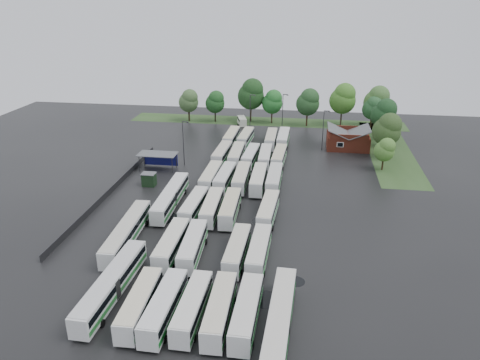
# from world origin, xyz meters

# --- Properties ---
(ground) EXTENTS (160.00, 160.00, 0.00)m
(ground) POSITION_xyz_m (0.00, 0.00, 0.00)
(ground) COLOR black
(ground) RESTS_ON ground
(brick_building) EXTENTS (10.07, 8.60, 5.39)m
(brick_building) POSITION_xyz_m (24.00, 42.77, 1.87)
(brick_building) COLOR maroon
(brick_building) RESTS_ON ground
(wash_shed) EXTENTS (8.20, 4.20, 3.58)m
(wash_shed) POSITION_xyz_m (-17.20, 22.02, 2.99)
(wash_shed) COLOR #2D2D30
(wash_shed) RESTS_ON ground
(utility_hut) EXTENTS (2.70, 2.20, 2.62)m
(utility_hut) POSITION_xyz_m (-16.20, 12.60, 1.32)
(utility_hut) COLOR black
(utility_hut) RESTS_ON ground
(grass_strip_north) EXTENTS (80.00, 10.00, 0.01)m
(grass_strip_north) POSITION_xyz_m (2.00, 64.80, 0.01)
(grass_strip_north) COLOR #2D4A20
(grass_strip_north) RESTS_ON ground
(grass_strip_east) EXTENTS (10.00, 50.00, 0.01)m
(grass_strip_east) POSITION_xyz_m (34.00, 42.80, 0.01)
(grass_strip_east) COLOR #2D4A20
(grass_strip_east) RESTS_ON ground
(west_fence) EXTENTS (0.10, 50.00, 1.20)m
(west_fence) POSITION_xyz_m (-22.20, 8.00, 0.60)
(west_fence) COLOR #2D2D30
(west_fence) RESTS_ON ground
(bus_r0c0) EXTENTS (2.83, 11.62, 3.21)m
(bus_r0c0) POSITION_xyz_m (-4.21, -26.09, 1.77)
(bus_r0c0) COLOR silver
(bus_r0c0) RESTS_ON ground
(bus_r0c1) EXTENTS (2.70, 11.88, 3.30)m
(bus_r0c1) POSITION_xyz_m (-1.22, -26.22, 1.81)
(bus_r0c1) COLOR silver
(bus_r0c1) RESTS_ON ground
(bus_r0c2) EXTENTS (2.56, 11.43, 3.17)m
(bus_r0c2) POSITION_xyz_m (2.00, -25.76, 1.75)
(bus_r0c2) COLOR silver
(bus_r0c2) RESTS_ON ground
(bus_r0c3) EXTENTS (2.71, 11.70, 3.24)m
(bus_r0c3) POSITION_xyz_m (5.24, -25.82, 1.78)
(bus_r0c3) COLOR silver
(bus_r0c3) RESTS_ON ground
(bus_r0c4) EXTENTS (2.64, 11.81, 3.28)m
(bus_r0c4) POSITION_xyz_m (8.36, -25.80, 1.80)
(bus_r0c4) COLOR silver
(bus_r0c4) RESTS_ON ground
(bus_r1c0) EXTENTS (2.58, 11.82, 3.29)m
(bus_r1c0) POSITION_xyz_m (-4.40, -12.22, 1.81)
(bus_r1c0) COLOR silver
(bus_r1c0) RESTS_ON ground
(bus_r1c1) EXTENTS (3.05, 11.77, 3.24)m
(bus_r1c1) POSITION_xyz_m (-1.28, -12.19, 1.78)
(bus_r1c1) COLOR silver
(bus_r1c1) RESTS_ON ground
(bus_r1c3) EXTENTS (2.58, 11.38, 3.16)m
(bus_r1c3) POSITION_xyz_m (5.17, -12.30, 1.74)
(bus_r1c3) COLOR silver
(bus_r1c3) RESTS_ON ground
(bus_r1c4) EXTENTS (2.63, 11.57, 3.21)m
(bus_r1c4) POSITION_xyz_m (8.26, -12.14, 1.77)
(bus_r1c4) COLOR silver
(bus_r1c4) RESTS_ON ground
(bus_r2c0) EXTENTS (2.78, 11.36, 3.14)m
(bus_r2c0) POSITION_xyz_m (-4.34, 1.15, 1.73)
(bus_r2c0) COLOR silver
(bus_r2c0) RESTS_ON ground
(bus_r2c1) EXTENTS (2.79, 11.46, 3.17)m
(bus_r2c1) POSITION_xyz_m (-1.20, 1.01, 1.74)
(bus_r2c1) COLOR silver
(bus_r2c1) RESTS_ON ground
(bus_r2c2) EXTENTS (2.79, 11.63, 3.22)m
(bus_r2c2) POSITION_xyz_m (1.93, 1.08, 1.77)
(bus_r2c2) COLOR silver
(bus_r2c2) RESTS_ON ground
(bus_r2c4) EXTENTS (2.96, 11.59, 3.20)m
(bus_r2c4) POSITION_xyz_m (8.36, 1.15, 1.76)
(bus_r2c4) COLOR silver
(bus_r2c4) RESTS_ON ground
(bus_r3c0) EXTENTS (2.59, 11.63, 3.23)m
(bus_r3c0) POSITION_xyz_m (-4.20, 14.63, 1.78)
(bus_r3c0) COLOR silver
(bus_r3c0) RESTS_ON ground
(bus_r3c1) EXTENTS (2.79, 11.51, 3.18)m
(bus_r3c1) POSITION_xyz_m (-1.39, 14.71, 1.75)
(bus_r3c1) COLOR silver
(bus_r3c1) RESTS_ON ground
(bus_r3c2) EXTENTS (2.72, 11.66, 3.23)m
(bus_r3c2) POSITION_xyz_m (1.84, 14.92, 1.78)
(bus_r3c2) COLOR silver
(bus_r3c2) RESTS_ON ground
(bus_r3c3) EXTENTS (2.69, 11.86, 3.29)m
(bus_r3c3) POSITION_xyz_m (5.24, 14.55, 1.81)
(bus_r3c3) COLOR silver
(bus_r3c3) RESTS_ON ground
(bus_r3c4) EXTENTS (2.56, 11.82, 3.29)m
(bus_r3c4) POSITION_xyz_m (8.26, 15.10, 1.81)
(bus_r3c4) COLOR silver
(bus_r3c4) RESTS_ON ground
(bus_r4c0) EXTENTS (2.80, 11.69, 3.23)m
(bus_r4c0) POSITION_xyz_m (-4.56, 28.75, 1.78)
(bus_r4c0) COLOR silver
(bus_r4c0) RESTS_ON ground
(bus_r4c1) EXTENTS (2.71, 11.71, 3.24)m
(bus_r4c1) POSITION_xyz_m (-1.21, 28.35, 1.78)
(bus_r4c1) COLOR silver
(bus_r4c1) RESTS_ON ground
(bus_r4c2) EXTENTS (2.93, 11.36, 3.13)m
(bus_r4c2) POSITION_xyz_m (2.01, 28.25, 1.72)
(bus_r4c2) COLOR silver
(bus_r4c2) RESTS_ON ground
(bus_r4c3) EXTENTS (2.71, 11.45, 3.17)m
(bus_r4c3) POSITION_xyz_m (5.23, 28.15, 1.74)
(bus_r4c3) COLOR silver
(bus_r4c3) RESTS_ON ground
(bus_r4c4) EXTENTS (2.85, 11.45, 3.16)m
(bus_r4c4) POSITION_xyz_m (8.27, 28.47, 1.74)
(bus_r4c4) COLOR silver
(bus_r4c4) RESTS_ON ground
(bus_r5c0) EXTENTS (2.65, 11.73, 3.25)m
(bus_r5c0) POSITION_xyz_m (-4.53, 41.66, 1.79)
(bus_r5c0) COLOR silver
(bus_r5c0) RESTS_ON ground
(bus_r5c1) EXTENTS (2.96, 11.39, 3.14)m
(bus_r5c1) POSITION_xyz_m (-1.01, 42.07, 1.73)
(bus_r5c1) COLOR silver
(bus_r5c1) RESTS_ON ground
(bus_r5c3) EXTENTS (2.59, 11.54, 3.20)m
(bus_r5c3) POSITION_xyz_m (5.38, 41.66, 1.76)
(bus_r5c3) COLOR silver
(bus_r5c3) RESTS_ON ground
(bus_r5c4) EXTENTS (2.67, 11.86, 3.29)m
(bus_r5c4) POSITION_xyz_m (8.34, 42.33, 1.81)
(bus_r5c4) COLOR silver
(bus_r5c4) RESTS_ON ground
(artic_bus_west_a) EXTENTS (2.96, 17.65, 3.26)m
(artic_bus_west_a) POSITION_xyz_m (-8.99, -22.91, 1.81)
(artic_bus_west_a) COLOR silver
(artic_bus_west_a) RESTS_ON ground
(artic_bus_west_b) EXTENTS (2.81, 17.52, 3.24)m
(artic_bus_west_b) POSITION_xyz_m (-9.26, 4.00, 1.80)
(artic_bus_west_b) COLOR silver
(artic_bus_west_b) RESTS_ON ground
(artic_bus_west_c) EXTENTS (3.26, 17.61, 3.25)m
(artic_bus_west_c) POSITION_xyz_m (-12.15, -9.63, 1.80)
(artic_bus_west_c) COLOR silver
(artic_bus_west_c) RESTS_ON ground
(artic_bus_east) EXTENTS (3.04, 17.57, 3.25)m
(artic_bus_east) POSITION_xyz_m (12.16, -26.85, 1.80)
(artic_bus_east) COLOR silver
(artic_bus_east) RESTS_ON ground
(minibus) EXTENTS (3.45, 5.76, 2.36)m
(minibus) POSITION_xyz_m (-4.51, 59.67, 1.31)
(minibus) COLOR beige
(minibus) RESTS_ON ground
(tree_north_0) EXTENTS (5.75, 5.75, 9.53)m
(tree_north_0) POSITION_xyz_m (-20.44, 62.05, 6.13)
(tree_north_0) COLOR black
(tree_north_0) RESTS_ON ground
(tree_north_1) EXTENTS (5.58, 5.58, 9.24)m
(tree_north_1) POSITION_xyz_m (-12.68, 62.48, 5.94)
(tree_north_1) COLOR black
(tree_north_1) RESTS_ON ground
(tree_north_2) EXTENTS (7.65, 7.65, 12.68)m
(tree_north_2) POSITION_xyz_m (-2.42, 64.36, 8.16)
(tree_north_2) COLOR #352412
(tree_north_2) RESTS_ON ground
(tree_north_3) EXTENTS (5.92, 5.92, 9.81)m
(tree_north_3) POSITION_xyz_m (3.87, 63.43, 6.31)
(tree_north_3) COLOR #372419
(tree_north_3) RESTS_ON ground
(tree_north_4) EXTENTS (6.52, 6.52, 10.79)m
(tree_north_4) POSITION_xyz_m (14.00, 61.68, 6.94)
(tree_north_4) COLOR #3B2416
(tree_north_4) RESTS_ON ground
(tree_north_5) EXTENTS (7.36, 7.36, 12.19)m
(tree_north_5) POSITION_xyz_m (23.62, 63.54, 7.85)
(tree_north_5) COLOR #35281C
(tree_north_5) RESTS_ON ground
(tree_north_6) EXTENTS (7.09, 7.09, 11.74)m
(tree_north_6) POSITION_xyz_m (32.90, 63.53, 7.55)
(tree_north_6) COLOR black
(tree_north_6) RESTS_ON ground
(tree_east_0) EXTENTS (4.39, 4.37, 7.24)m
(tree_east_0) POSITION_xyz_m (30.61, 28.27, 4.65)
(tree_east_0) COLOR black
(tree_east_0) RESTS_ON ground
(tree_east_1) EXTENTS (6.44, 6.44, 10.67)m
(tree_east_1) POSITION_xyz_m (31.98, 36.34, 6.86)
(tree_east_1) COLOR black
(tree_east_1) RESTS_ON ground
(tree_east_2) EXTENTS (4.48, 4.45, 7.38)m
(tree_east_2) POSITION_xyz_m (33.85, 45.19, 4.74)
(tree_east_2) COLOR #352112
(tree_east_2) RESTS_ON ground
(tree_east_3) EXTENTS (6.52, 6.52, 10.80)m
(tree_east_3) POSITION_xyz_m (33.26, 51.16, 6.95)
(tree_east_3) COLOR black
(tree_east_3) RESTS_ON ground
(tree_east_4) EXTENTS (5.59, 5.59, 9.25)m
(tree_east_4) POSITION_xyz_m (31.72, 61.51, 5.95)
(tree_east_4) COLOR black
(tree_east_4) RESTS_ON ground
(lamp_post_ne) EXTENTS (1.50, 0.29, 9.73)m
(lamp_post_ne) POSITION_xyz_m (17.95, 40.24, 5.65)
(lamp_post_ne) COLOR #2D2D30
(lamp_post_ne) RESTS_ON ground
(lamp_post_nw) EXTENTS (1.52, 0.30, 9.89)m
(lamp_post_nw) POSITION_xyz_m (-12.27, 25.20, 5.74)
(lamp_post_nw) COLOR #2D2D30
(lamp_post_nw) RESTS_ON ground
(lamp_post_back_w) EXTENTS (1.56, 0.30, 10.13)m
(lamp_post_back_w) POSITION_xyz_m (-1.31, 53.90, 5.88)
(lamp_post_back_w) COLOR #2D2D30
(lamp_post_back_w) RESTS_ON ground
(lamp_post_back_e) EXTENTS (1.54, 0.30, 10.02)m
(lamp_post_back_e) POSITION_xyz_m (7.31, 56.28, 5.82)
(lamp_post_back_e) COLOR #2D2D30
(lamp_post_back_e) RESTS_ON ground
(puddle_0) EXTENTS (3.92, 3.92, 0.01)m
(puddle_0) POSITION_xyz_m (-0.35, -19.45, 0.00)
(puddle_0) COLOR black
(puddle_0) RESTS_ON ground
(puddle_1) EXTENTS (3.77, 3.77, 0.01)m
(puddle_1) POSITION_xyz_m (9.99, -20.76, 0.00)
(puddle_1) COLOR black
(puddle_1) RESTS_ON ground
(puddle_2) EXTENTS (4.75, 4.75, 0.01)m
(puddle_2) POSITION_xyz_m (-9.20, -0.72, 0.00)
(puddle_2) COLOR black
(puddle_2) RESTS_ON ground
(puddle_3) EXTENTS (3.93, 3.93, 0.01)m
(puddle_3) POSITION_xyz_m (7.69, 0.49, 0.00)
(puddle_3) COLOR black
(puddle_3) RESTS_ON ground
(puddle_4) EXTENTS (2.59, 2.59, 0.01)m
(puddle_4) POSITION_xyz_m (13.59, -16.29, 0.00)
(puddle_4) COLOR black
(puddle_4) RESTS_ON ground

